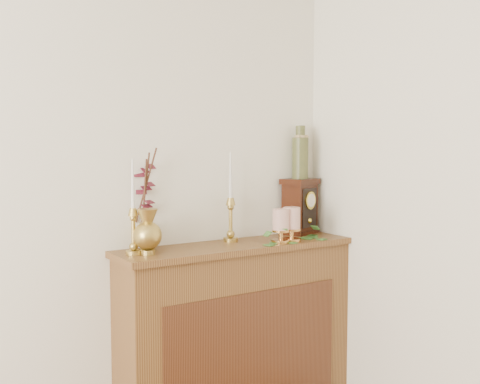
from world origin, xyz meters
TOP-DOWN VIEW (x-y plane):
  - console_shelf at (1.40, 2.10)m, footprint 1.24×0.34m
  - candlestick_left at (0.86, 2.11)m, footprint 0.07×0.07m
  - candlestick_center at (1.40, 2.17)m, footprint 0.08×0.08m
  - bud_vase at (0.91, 2.06)m, footprint 0.13×0.13m
  - ginger_jar at (0.97, 2.23)m, footprint 0.19×0.21m
  - pillar_candle_left at (1.66, 2.00)m, footprint 0.10×0.10m
  - pillar_candle_right at (1.59, 2.00)m, footprint 0.09×0.09m
  - ivy_garland at (1.63, 2.02)m, footprint 0.36×0.14m
  - mantel_clock at (1.86, 2.19)m, footprint 0.24×0.20m
  - ceramic_vase at (1.86, 2.19)m, footprint 0.09×0.09m

SIDE VIEW (x-z plane):
  - console_shelf at x=1.40m, z-range -0.03..0.90m
  - ivy_garland at x=1.63m, z-range 0.91..0.98m
  - pillar_candle_right at x=1.59m, z-range 0.93..1.11m
  - pillar_candle_left at x=1.66m, z-range 0.93..1.12m
  - bud_vase at x=0.91m, z-range 0.93..1.13m
  - candlestick_left at x=0.86m, z-range 0.86..1.28m
  - candlestick_center at x=1.40m, z-range 0.85..1.30m
  - mantel_clock at x=1.86m, z-range 0.93..1.23m
  - ginger_jar at x=0.97m, z-range 0.91..1.38m
  - ceramic_vase at x=1.86m, z-range 1.22..1.51m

